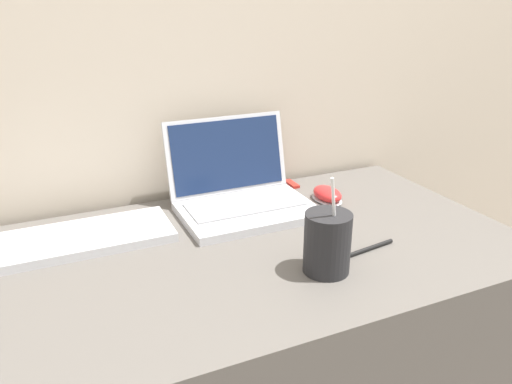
% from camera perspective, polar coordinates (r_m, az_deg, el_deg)
% --- Properties ---
extents(desk, '(1.18, 0.65, 0.73)m').
position_cam_1_polar(desk, '(1.28, -1.05, -20.97)').
color(desk, '#5B5651').
rests_on(desk, ground_plane).
extents(laptop, '(0.32, 0.27, 0.21)m').
position_cam_1_polar(laptop, '(1.23, -1.80, 0.12)').
color(laptop, silver).
rests_on(laptop, desk).
extents(drink_cup, '(0.09, 0.09, 0.20)m').
position_cam_1_polar(drink_cup, '(0.96, 8.16, -5.66)').
color(drink_cup, '#232326').
rests_on(drink_cup, desk).
extents(computer_mouse, '(0.07, 0.10, 0.04)m').
position_cam_1_polar(computer_mouse, '(1.30, 8.14, -0.29)').
color(computer_mouse, '#B2B2B7').
rests_on(computer_mouse, desk).
extents(external_keyboard, '(0.42, 0.17, 0.02)m').
position_cam_1_polar(external_keyboard, '(1.14, -20.20, -5.17)').
color(external_keyboard, silver).
rests_on(external_keyboard, desk).
extents(usb_stick, '(0.02, 0.06, 0.01)m').
position_cam_1_polar(usb_stick, '(1.40, 4.10, 0.94)').
color(usb_stick, '#B2261E').
rests_on(usb_stick, desk).
extents(pen, '(0.14, 0.03, 0.01)m').
position_cam_1_polar(pen, '(1.07, 12.63, -6.37)').
color(pen, black).
rests_on(pen, desk).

